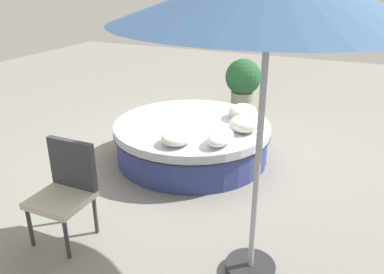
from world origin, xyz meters
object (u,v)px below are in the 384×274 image
object	(u,v)px
throw_pillow_3	(243,111)
planter	(243,81)
patio_chair	(66,185)
throw_pillow_2	(244,124)
throw_pillow_0	(177,137)
round_bed	(192,140)
throw_pillow_1	(221,137)

from	to	relation	value
throw_pillow_3	planter	world-z (taller)	planter
patio_chair	planter	size ratio (longest dim) A/B	1.00
throw_pillow_2	throw_pillow_0	bearing A→B (deg)	-40.69
throw_pillow_0	patio_chair	world-z (taller)	patio_chair
throw_pillow_2	patio_chair	xyz separation A→B (m)	(2.10, -1.13, -0.08)
round_bed	throw_pillow_3	world-z (taller)	throw_pillow_3
throw_pillow_0	round_bed	bearing A→B (deg)	-170.16
throw_pillow_0	throw_pillow_1	distance (m)	0.53
throw_pillow_0	throw_pillow_1	world-z (taller)	throw_pillow_1
throw_pillow_2	planter	bearing A→B (deg)	-162.78
round_bed	planter	world-z (taller)	planter
round_bed	throw_pillow_1	xyz separation A→B (m)	(0.51, 0.61, 0.35)
planter	patio_chair	bearing A→B (deg)	-5.05
round_bed	planter	distance (m)	2.39
throw_pillow_0	patio_chair	bearing A→B (deg)	-20.41
throw_pillow_0	throw_pillow_3	size ratio (longest dim) A/B	0.94
throw_pillow_2	patio_chair	bearing A→B (deg)	-28.32
throw_pillow_1	patio_chair	world-z (taller)	patio_chair
planter	throw_pillow_2	bearing A→B (deg)	17.22
round_bed	throw_pillow_1	bearing A→B (deg)	49.90
throw_pillow_1	throw_pillow_2	bearing A→B (deg)	165.22
throw_pillow_3	patio_chair	bearing A→B (deg)	-20.47
throw_pillow_0	planter	xyz separation A→B (m)	(-3.09, -0.12, -0.05)
throw_pillow_3	planter	xyz separation A→B (m)	(-1.89, -0.57, -0.07)
throw_pillow_3	throw_pillow_2	bearing A→B (deg)	19.15
throw_pillow_2	throw_pillow_3	size ratio (longest dim) A/B	0.87
planter	throw_pillow_3	bearing A→B (deg)	16.72
throw_pillow_1	patio_chair	distance (m)	1.88
throw_pillow_3	throw_pillow_0	bearing A→B (deg)	-20.53
patio_chair	throw_pillow_2	bearing A→B (deg)	-118.14
round_bed	planter	size ratio (longest dim) A/B	2.21
patio_chair	round_bed	bearing A→B (deg)	-100.32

